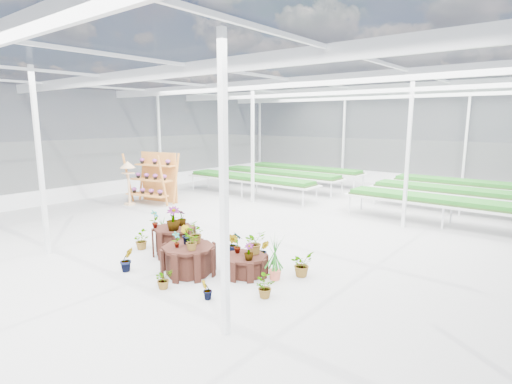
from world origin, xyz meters
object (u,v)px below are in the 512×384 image
Objects in this scene: plinth_mid at (189,260)px; shelf_rack at (152,178)px; bird_table at (129,183)px; plinth_tall at (174,241)px; plinth_low at (245,265)px.

shelf_rack is (-6.68, 4.08, 0.69)m from plinth_mid.
plinth_tall is at bearing -11.35° from bird_table.
plinth_mid is at bearing -42.29° from shelf_rack.
shelf_rack is 1.16× the size of bird_table.
plinth_mid is 0.58× the size of shelf_rack.
plinth_tall is at bearing 153.43° from plinth_mid.
shelf_rack is (-5.48, 3.48, 0.65)m from plinth_tall.
plinth_tall is 1.07× the size of plinth_low.
shelf_rack reaches higher than plinth_low.
plinth_tall is at bearing -177.40° from plinth_low.
shelf_rack is at bearing 147.57° from plinth_tall.
plinth_low is 8.43m from shelf_rack.
plinth_tall is 6.53m from bird_table.
bird_table is at bearing 155.05° from plinth_mid.
plinth_tall reaches higher than plinth_mid.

